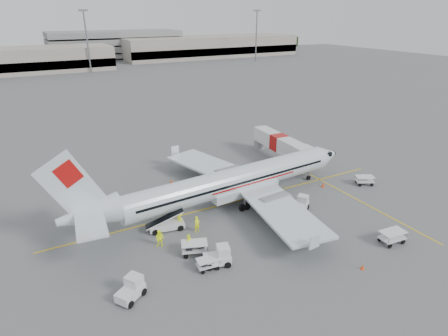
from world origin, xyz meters
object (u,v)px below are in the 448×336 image
at_px(jet_bridge, 279,148).
at_px(tug_fore, 301,204).
at_px(belt_loader, 166,218).
at_px(tug_mid, 217,256).
at_px(aircraft, 235,164).
at_px(tug_aft, 130,289).

height_order(jet_bridge, tug_fore, jet_bridge).
bearing_deg(belt_loader, jet_bridge, 35.86).
relative_size(belt_loader, tug_mid, 2.01).
relative_size(aircraft, tug_fore, 16.42).
height_order(jet_bridge, tug_aft, jet_bridge).
bearing_deg(tug_aft, belt_loader, 19.45).
xyz_separation_m(aircraft, belt_loader, (-9.34, -1.80, -3.73)).
distance_m(tug_mid, tug_aft, 8.22).
relative_size(aircraft, tug_aft, 15.43).
bearing_deg(belt_loader, tug_aft, -116.41).
relative_size(aircraft, tug_mid, 14.97).
bearing_deg(tug_mid, tug_aft, -159.94).
bearing_deg(aircraft, belt_loader, -173.25).
bearing_deg(tug_fore, aircraft, 102.87).
bearing_deg(aircraft, jet_bridge, 30.45).
relative_size(tug_fore, tug_aft, 0.94).
xyz_separation_m(jet_bridge, tug_aft, (-28.80, -19.40, -1.09)).
distance_m(jet_bridge, tug_aft, 34.75).
bearing_deg(belt_loader, tug_fore, -3.35).
height_order(aircraft, jet_bridge, aircraft).
distance_m(belt_loader, tug_aft, 10.55).
bearing_deg(aircraft, tug_aft, -150.79).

